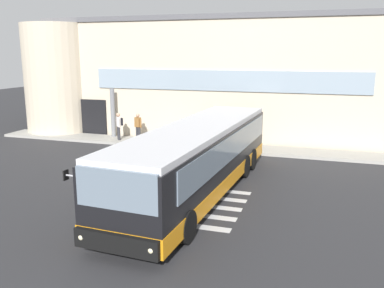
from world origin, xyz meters
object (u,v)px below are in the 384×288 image
bus_main_foreground (198,160)px  passenger_by_doorway (138,126)px  entry_support_column (113,113)px  passenger_near_column (119,124)px

bus_main_foreground → passenger_by_doorway: (-6.16, 7.74, -0.26)m
entry_support_column → passenger_by_doorway: bearing=-17.9°
entry_support_column → passenger_near_column: (0.82, -0.81, -0.57)m
bus_main_foreground → passenger_by_doorway: 9.89m
entry_support_column → passenger_by_doorway: 2.22m
passenger_near_column → passenger_by_doorway: (1.21, 0.15, -0.03)m
passenger_near_column → passenger_by_doorway: 1.22m
bus_main_foreground → passenger_near_column: bus_main_foreground is taller
entry_support_column → passenger_near_column: 1.29m
entry_support_column → passenger_by_doorway: size_ratio=1.83×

